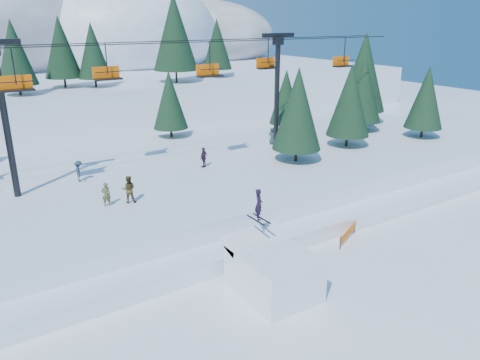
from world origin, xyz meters
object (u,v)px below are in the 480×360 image
jump_kicker (272,270)px  banner_near (348,233)px  banner_far (360,214)px  chairlift (162,83)px

jump_kicker → banner_near: 8.17m
banner_near → banner_far: size_ratio=0.94×
jump_kicker → chairlift: bearing=85.7°
jump_kicker → banner_far: jump_kicker is taller
banner_near → chairlift: bearing=115.9°
banner_near → banner_far: (3.06, 1.83, 0.00)m
banner_far → banner_near: bearing=-149.1°
jump_kicker → chairlift: size_ratio=0.12×
banner_near → banner_far: bearing=30.9°
banner_far → chairlift: bearing=129.3°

